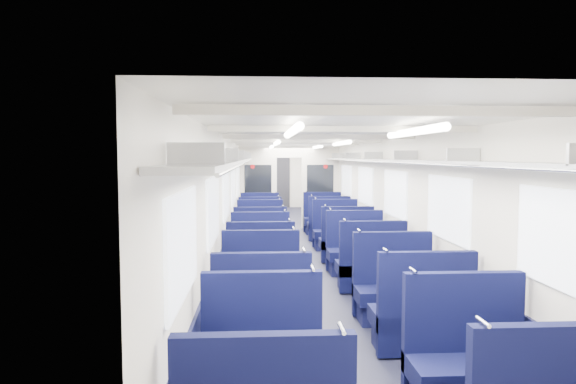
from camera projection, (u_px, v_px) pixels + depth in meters
The scene contains 31 objects.
floor at pixel (298, 248), 11.15m from camera, with size 2.80×18.00×0.01m, color black.
ceiling at pixel (298, 142), 10.98m from camera, with size 2.80×18.00×0.01m, color white.
wall_left at pixel (234, 196), 10.98m from camera, with size 0.02×18.00×2.35m, color beige.
dado_left at pixel (235, 233), 11.04m from camera, with size 0.03×17.90×0.70m, color black.
wall_right at pixel (360, 195), 11.14m from camera, with size 0.02×18.00×2.35m, color beige.
dado_right at pixel (359, 232), 11.20m from camera, with size 0.03×17.90×0.70m, color black.
wall_far at pixel (280, 178), 20.02m from camera, with size 2.80×0.02×2.35m, color beige.
luggage_rack_left at pixel (242, 159), 10.94m from camera, with size 0.36×17.40×0.18m.
luggage_rack_right at pixel (352, 159), 11.08m from camera, with size 0.36×17.40×0.18m.
windows at pixel (299, 186), 10.59m from camera, with size 2.78×15.60×0.75m.
ceiling_fittings at pixel (299, 144), 10.72m from camera, with size 2.70×16.06×0.11m.
end_door at pixel (280, 182), 19.98m from camera, with size 0.75×0.06×2.00m, color black.
bulkhead at pixel (289, 185), 14.16m from camera, with size 2.80×0.10×2.35m.
seat_2 at pixel (262, 366), 4.07m from camera, with size 1.00×0.55×1.12m.
seat_3 at pixel (469, 367), 4.04m from camera, with size 1.00×0.55×1.12m.
seat_4 at pixel (261, 322), 5.16m from camera, with size 1.00×0.55×1.12m.
seat_5 at pixel (422, 320), 5.21m from camera, with size 1.00×0.55×1.12m.
seat_6 at pixel (261, 290), 6.39m from camera, with size 1.00×0.55×1.12m.
seat_7 at pixel (395, 293), 6.25m from camera, with size 1.00×0.55×1.12m.
seat_8 at pixel (261, 270), 7.50m from camera, with size 1.00×0.55×1.12m.
seat_9 at pixel (371, 269), 7.58m from camera, with size 1.00×0.55×1.12m.
seat_10 at pixel (260, 256), 8.51m from camera, with size 1.00×0.55×1.12m.
seat_11 at pixel (356, 253), 8.77m from camera, with size 1.00×0.55×1.12m.
seat_12 at pixel (260, 245), 9.62m from camera, with size 1.00×0.55×1.12m.
seat_13 at pixel (346, 244), 9.71m from camera, with size 1.00×0.55×1.12m.
seat_14 at pixel (260, 234), 10.93m from camera, with size 1.00×0.55×1.12m.
seat_15 at pixel (336, 233), 11.05m from camera, with size 1.00×0.55×1.12m.
seat_16 at pixel (260, 228), 11.95m from camera, with size 1.00×0.55×1.12m.
seat_17 at pixel (329, 226), 12.15m from camera, with size 1.00×0.55×1.12m.
seat_18 at pixel (260, 222), 13.02m from camera, with size 1.00×0.55×1.12m.
seat_19 at pixel (323, 220), 13.28m from camera, with size 1.00×0.55×1.12m.
Camera 1 is at (-0.85, -11.00, 2.04)m, focal length 31.36 mm.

